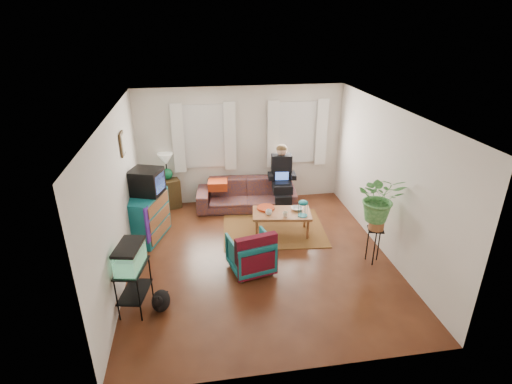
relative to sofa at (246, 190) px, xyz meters
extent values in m
cube|color=#4F2B14|center=(-0.05, -2.05, -0.42)|extent=(4.50, 5.00, 0.01)
cube|color=white|center=(-0.05, -2.05, 2.18)|extent=(4.50, 5.00, 0.01)
cube|color=silver|center=(-0.05, 0.45, 0.88)|extent=(4.50, 0.01, 2.60)
cube|color=silver|center=(-0.05, -4.55, 0.88)|extent=(4.50, 0.01, 2.60)
cube|color=silver|center=(-2.30, -2.05, 0.88)|extent=(0.01, 5.00, 2.60)
cube|color=silver|center=(2.20, -2.05, 0.88)|extent=(0.01, 5.00, 2.60)
cube|color=white|center=(-0.85, 0.43, 1.13)|extent=(1.08, 0.04, 1.38)
cube|color=white|center=(1.20, 0.43, 1.13)|extent=(1.08, 0.04, 1.38)
cube|color=white|center=(-0.85, 0.35, 1.13)|extent=(1.36, 0.06, 1.50)
cube|color=white|center=(1.20, 0.35, 1.13)|extent=(1.36, 0.06, 1.50)
cube|color=#3D2616|center=(-2.26, -1.20, 1.53)|extent=(0.04, 0.32, 0.40)
cube|color=brown|center=(0.40, -1.07, -0.41)|extent=(2.13, 1.76, 0.01)
imported|color=brown|center=(0.00, 0.00, 0.00)|extent=(2.23, 1.06, 0.84)
cube|color=#3A2516|center=(-1.70, 0.34, -0.09)|extent=(0.56, 0.56, 0.65)
cube|color=#125B70|center=(-2.04, -1.01, 0.02)|extent=(0.80, 1.10, 0.89)
cube|color=black|center=(-1.98, -0.92, 0.71)|extent=(0.68, 0.65, 0.48)
cube|color=black|center=(-2.05, -3.07, -0.07)|extent=(0.47, 0.68, 0.70)
cube|color=#7FD899|center=(-2.05, -3.07, 0.46)|extent=(0.42, 0.62, 0.37)
ellipsoid|color=black|center=(-1.69, -3.15, -0.25)|extent=(0.34, 0.45, 0.35)
imported|color=#126171|center=(-0.26, -2.38, -0.08)|extent=(0.80, 0.77, 0.69)
cube|color=#9E0A0A|center=(-0.19, -2.64, 0.07)|extent=(0.71, 0.31, 0.57)
cube|color=brown|center=(0.52, -1.26, -0.19)|extent=(1.19, 0.76, 0.46)
imported|color=white|center=(0.25, -1.33, 0.09)|extent=(0.14, 0.14, 0.10)
imported|color=beige|center=(0.54, -1.45, 0.09)|extent=(0.12, 0.12, 0.10)
imported|color=white|center=(0.83, -1.21, 0.07)|extent=(0.25, 0.25, 0.05)
cylinder|color=#B21414|center=(0.24, -1.07, 0.06)|extent=(0.39, 0.39, 0.04)
cube|color=black|center=(1.87, -2.48, -0.10)|extent=(0.34, 0.34, 0.65)
imported|color=#599947|center=(1.87, -2.48, 0.68)|extent=(0.89, 0.83, 0.82)
camera|label=1|loc=(-1.05, -7.97, 3.52)|focal=28.00mm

